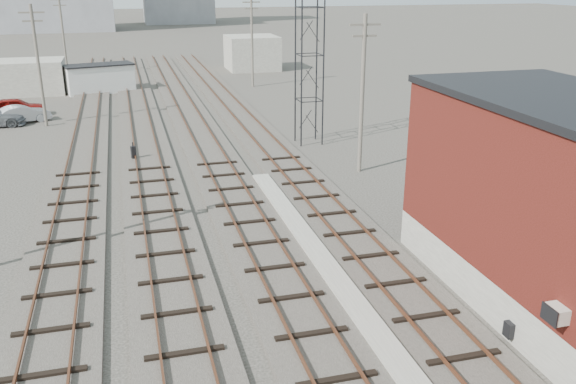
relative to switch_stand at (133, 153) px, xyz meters
name	(u,v)px	position (x,y,z in m)	size (l,w,h in m)	color
ground	(188,86)	(6.31, 26.42, -0.54)	(320.00, 320.00, 0.00)	#282621
track_right	(254,130)	(8.81, 5.42, -0.43)	(3.20, 90.00, 0.39)	#332D28
track_mid_right	(200,134)	(4.81, 5.42, -0.43)	(3.20, 90.00, 0.39)	#332D28
track_mid_left	(143,138)	(0.81, 5.42, -0.43)	(3.20, 90.00, 0.39)	#332D28
track_left	(84,141)	(-3.19, 5.42, -0.43)	(3.20, 90.00, 0.39)	#332D28
platform_curb	(346,295)	(6.81, -19.58, -0.41)	(0.90, 28.00, 0.26)	gray
brick_building	(565,205)	(13.81, -21.58, 3.09)	(6.54, 12.20, 7.22)	gray
lattice_tower	(310,31)	(11.81, 1.42, 6.96)	(1.60, 1.60, 15.00)	black
utility_pole_left_b	(38,63)	(-6.19, 11.42, 4.26)	(1.80, 0.24, 9.00)	#595147
utility_pole_left_c	(63,33)	(-6.19, 36.42, 4.26)	(1.80, 0.24, 9.00)	#595147
utility_pole_right_a	(362,90)	(12.81, -5.58, 4.26)	(1.80, 0.24, 9.00)	#595147
utility_pole_right_b	(252,39)	(12.81, 24.42, 4.26)	(1.80, 0.24, 9.00)	#595147
shed_left	(21,77)	(-9.69, 26.42, 1.06)	(8.00, 5.00, 3.20)	gray
shed_right	(252,53)	(15.31, 36.42, 1.46)	(6.00, 6.00, 4.00)	gray
switch_stand	(133,153)	(0.00, 0.00, 0.00)	(0.33, 0.33, 1.14)	black
site_trailer	(100,78)	(-2.38, 25.17, 0.85)	(7.04, 4.34, 2.75)	silver
car_red	(16,107)	(-8.88, 15.63, 0.23)	(1.82, 4.52, 1.54)	maroon
car_silver	(22,114)	(-8.09, 13.07, 0.15)	(1.45, 4.17, 1.37)	#ABADB3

